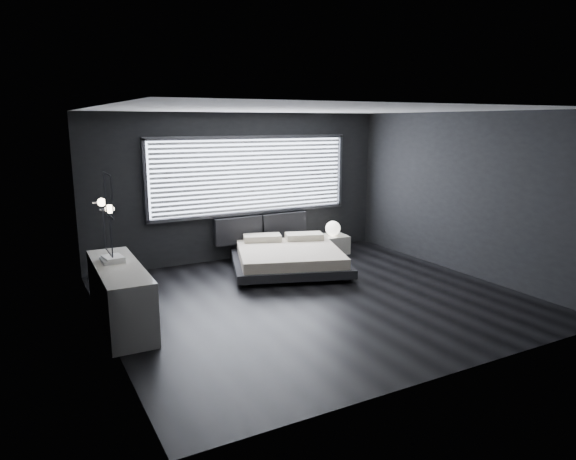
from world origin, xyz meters
TOP-DOWN VIEW (x-y plane):
  - room at (0.00, 0.00)m, footprint 6.04×6.00m
  - window at (0.20, 2.70)m, footprint 4.14×0.09m
  - headboard at (0.37, 2.64)m, footprint 1.96×0.16m
  - sconce_near at (-2.88, 0.05)m, footprint 0.18×0.11m
  - sconce_far at (-2.88, 0.65)m, footprint 0.18×0.11m
  - wall_art_upper at (-2.98, -0.55)m, footprint 0.01×0.48m
  - wall_art_lower at (-2.98, -0.30)m, footprint 0.01×0.48m
  - bed at (0.38, 1.52)m, footprint 2.51×2.45m
  - nightstand at (1.72, 2.19)m, footprint 0.68×0.58m
  - orb_lamp at (1.73, 2.15)m, footprint 0.30×0.30m
  - dresser at (-2.78, 0.35)m, footprint 0.60×2.02m
  - book_stack at (-2.81, 0.58)m, footprint 0.29×0.38m

SIDE VIEW (x-z plane):
  - nightstand at x=1.72m, z-range 0.00..0.36m
  - bed at x=0.38m, z-range -0.02..0.50m
  - dresser at x=-2.78m, z-range 0.00..0.80m
  - orb_lamp at x=1.73m, z-range 0.36..0.67m
  - headboard at x=0.37m, z-range 0.31..0.83m
  - book_stack at x=-2.81m, z-range 0.80..0.88m
  - wall_art_lower at x=-2.98m, z-range 1.14..1.62m
  - room at x=0.00m, z-range 0.00..2.80m
  - sconce_near at x=-2.88m, z-range 1.55..1.66m
  - sconce_far at x=-2.88m, z-range 1.55..1.66m
  - window at x=0.20m, z-range 0.85..2.37m
  - wall_art_upper at x=-2.98m, z-range 1.61..2.09m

